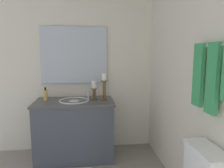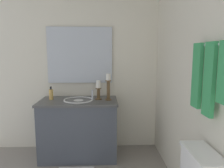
# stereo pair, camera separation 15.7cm
# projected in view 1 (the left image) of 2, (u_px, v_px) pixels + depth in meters

# --- Properties ---
(wall_back) EXTENTS (2.95, 0.04, 2.45)m
(wall_back) POSITION_uv_depth(u_px,v_px,m) (206.00, 77.00, 1.72)
(wall_back) COLOR silver
(wall_back) RESTS_ON ground
(wall_left) EXTENTS (0.04, 2.56, 2.45)m
(wall_left) POSITION_uv_depth(u_px,v_px,m) (66.00, 67.00, 3.03)
(wall_left) COLOR silver
(wall_left) RESTS_ON ground
(vanity_cabinet) EXTENTS (0.58, 1.05, 0.79)m
(vanity_cabinet) POSITION_uv_depth(u_px,v_px,m) (75.00, 129.00, 2.84)
(vanity_cabinet) COLOR #474C56
(vanity_cabinet) RESTS_ON ground
(sink_basin) EXTENTS (0.40, 0.40, 0.24)m
(sink_basin) POSITION_uv_depth(u_px,v_px,m) (74.00, 104.00, 2.79)
(sink_basin) COLOR white
(sink_basin) RESTS_ON vanity_cabinet
(mirror) EXTENTS (0.02, 0.93, 0.80)m
(mirror) POSITION_uv_depth(u_px,v_px,m) (74.00, 55.00, 2.98)
(mirror) COLOR silver
(candle_holder_tall) EXTENTS (0.09, 0.09, 0.36)m
(candle_holder_tall) POSITION_uv_depth(u_px,v_px,m) (104.00, 86.00, 2.80)
(candle_holder_tall) COLOR brown
(candle_holder_tall) RESTS_ON vanity_cabinet
(candle_holder_short) EXTENTS (0.09, 0.09, 0.26)m
(candle_holder_short) POSITION_uv_depth(u_px,v_px,m) (94.00, 90.00, 2.84)
(candle_holder_short) COLOR brown
(candle_holder_short) RESTS_ON vanity_cabinet
(soap_bottle) EXTENTS (0.06, 0.06, 0.18)m
(soap_bottle) POSITION_uv_depth(u_px,v_px,m) (46.00, 95.00, 2.79)
(soap_bottle) COLOR #E5B259
(soap_bottle) RESTS_ON vanity_cabinet
(towel_bar) EXTENTS (0.58, 0.02, 0.02)m
(towel_bar) POSITION_uv_depth(u_px,v_px,m) (217.00, 45.00, 1.47)
(towel_bar) COLOR silver
(towel_near_vanity) EXTENTS (0.13, 0.03, 0.50)m
(towel_near_vanity) POSITION_uv_depth(u_px,v_px,m) (198.00, 75.00, 1.69)
(towel_near_vanity) COLOR #389E59
(towel_near_vanity) RESTS_ON towel_bar
(towel_center) EXTENTS (0.12, 0.03, 0.52)m
(towel_center) POSITION_uv_depth(u_px,v_px,m) (212.00, 79.00, 1.50)
(towel_center) COLOR #389E59
(towel_center) RESTS_ON towel_bar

